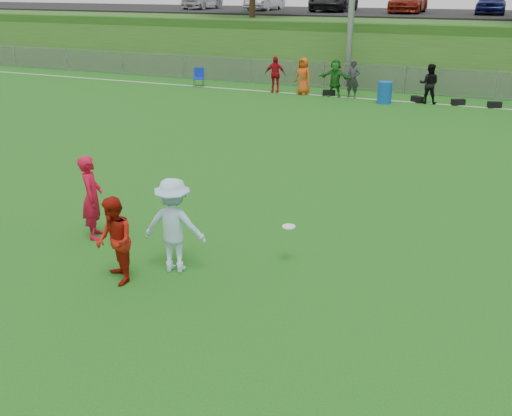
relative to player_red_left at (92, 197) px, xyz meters
The scene contains 14 objects.
ground 3.50m from the player_red_left, 14.20° to the right, with size 120.00×120.00×0.00m, color #1E5712.
sideline_far 17.50m from the player_red_left, 79.15° to the left, with size 60.00×0.10×0.01m, color white.
fence 19.45m from the player_red_left, 80.26° to the left, with size 58.00×0.06×1.30m.
berm 30.35m from the player_red_left, 83.78° to the left, with size 120.00×18.00×3.00m, color #255016.
parking_lot 32.41m from the player_red_left, 84.16° to the left, with size 120.00×12.00×0.10m, color black.
car_row 31.38m from the player_red_left, 86.11° to the left, with size 32.04×5.18×1.44m.
spectator_row 17.18m from the player_red_left, 87.98° to the left, with size 8.10×0.79×1.69m.
gear_bags 17.82m from the player_red_left, 75.84° to the left, with size 7.81×0.58×0.26m.
player_red_left is the anchor object (origin of this frame).
player_red_center 2.12m from the player_red_left, 42.24° to the right, with size 0.76×0.59×1.57m, color #A4170B.
player_blue 2.37m from the player_red_left, 15.42° to the right, with size 1.14×0.65×1.76m, color #AFD9F3.
frisbee 4.12m from the player_red_left, ahead, with size 0.25×0.25×0.02m.
recycling_bin 16.71m from the player_red_left, 80.25° to the left, with size 0.63×0.63×0.94m, color #0F4EAC.
camp_chair 18.47m from the player_red_left, 111.34° to the left, with size 0.65×0.66×0.91m.
Camera 1 is at (3.97, -7.88, 4.93)m, focal length 40.00 mm.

